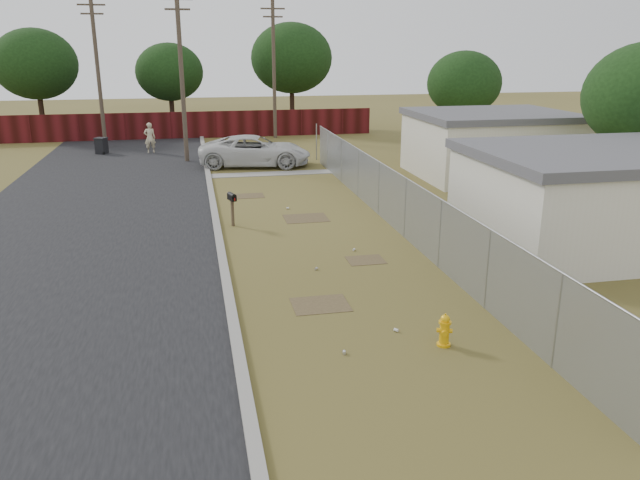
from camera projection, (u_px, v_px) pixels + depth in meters
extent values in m
plane|color=brown|center=(313.00, 243.00, 20.27)|extent=(120.00, 120.00, 0.00)
cube|color=black|center=(103.00, 197.00, 26.30)|extent=(9.00, 60.00, 0.02)
cube|color=gray|center=(211.00, 191.00, 27.15)|extent=(0.25, 60.00, 0.12)
cube|color=gray|center=(269.00, 174.00, 31.01)|extent=(6.20, 1.00, 0.03)
cylinder|color=gray|center=(557.00, 322.00, 12.15)|extent=(0.06, 0.06, 2.00)
cylinder|color=gray|center=(488.00, 270.00, 14.96)|extent=(0.06, 0.06, 2.00)
cylinder|color=gray|center=(440.00, 234.00, 17.76)|extent=(0.06, 0.06, 2.00)
cylinder|color=gray|center=(405.00, 208.00, 20.57)|extent=(0.06, 0.06, 2.00)
cylinder|color=gray|center=(379.00, 189.00, 23.37)|extent=(0.06, 0.06, 2.00)
cylinder|color=gray|center=(358.00, 173.00, 26.17)|extent=(0.06, 0.06, 2.00)
cylinder|color=gray|center=(342.00, 161.00, 28.98)|extent=(0.06, 0.06, 2.00)
cylinder|color=gray|center=(328.00, 150.00, 31.78)|extent=(0.06, 0.06, 2.00)
cylinder|color=gray|center=(316.00, 142.00, 34.58)|extent=(0.06, 0.06, 2.00)
cylinder|color=gray|center=(397.00, 173.00, 21.20)|extent=(0.04, 26.00, 0.04)
cube|color=slate|center=(396.00, 201.00, 21.50)|extent=(0.01, 26.00, 2.00)
cube|color=black|center=(397.00, 221.00, 21.72)|extent=(0.03, 26.00, 0.60)
cube|color=#4F1113|center=(156.00, 126.00, 42.21)|extent=(30.00, 0.12, 1.80)
cylinder|color=#4E4134|center=(182.00, 77.00, 33.10)|extent=(0.24, 0.24, 9.00)
cube|color=#4E4134|center=(177.00, 9.00, 32.09)|extent=(1.30, 0.10, 0.10)
cylinder|color=#4E4134|center=(98.00, 73.00, 37.75)|extent=(0.24, 0.24, 9.00)
cube|color=#4E4134|center=(91.00, 5.00, 36.58)|extent=(1.60, 0.10, 0.10)
cube|color=#4E4134|center=(92.00, 14.00, 36.73)|extent=(1.30, 0.10, 0.10)
cylinder|color=#4E4134|center=(274.00, 71.00, 41.73)|extent=(0.24, 0.24, 9.00)
cube|color=#4E4134|center=(273.00, 9.00, 40.56)|extent=(1.60, 0.10, 0.10)
cube|color=#4E4134|center=(273.00, 17.00, 40.71)|extent=(1.30, 0.10, 0.10)
cube|color=silver|center=(604.00, 202.00, 19.71)|extent=(8.00, 6.00, 2.80)
cube|color=#505055|center=(611.00, 153.00, 19.25)|extent=(8.32, 6.24, 0.30)
cube|color=silver|center=(490.00, 147.00, 30.28)|extent=(7.00, 6.00, 2.80)
cube|color=#505055|center=(492.00, 115.00, 29.81)|extent=(7.28, 6.24, 0.30)
cylinder|color=#2F1F15|center=(42.00, 111.00, 44.19)|extent=(0.36, 0.36, 3.30)
ellipsoid|color=black|center=(35.00, 64.00, 43.22)|extent=(5.70, 5.70, 4.84)
cylinder|color=#2F1F15|center=(172.00, 110.00, 46.92)|extent=(0.36, 0.36, 2.86)
ellipsoid|color=black|center=(169.00, 72.00, 46.08)|extent=(4.94, 4.94, 4.20)
cylinder|color=#2F1F15|center=(292.00, 105.00, 47.61)|extent=(0.36, 0.36, 3.52)
ellipsoid|color=black|center=(291.00, 58.00, 46.58)|extent=(6.08, 6.08, 5.17)
cylinder|color=#2F1F15|center=(461.00, 125.00, 39.19)|extent=(0.36, 0.36, 2.64)
ellipsoid|color=black|center=(464.00, 83.00, 38.42)|extent=(4.56, 4.56, 3.88)
cylinder|color=#2F1F15|center=(637.00, 166.00, 25.33)|extent=(0.36, 0.36, 2.86)
cylinder|color=#E4A70C|center=(444.00, 344.00, 13.35)|extent=(0.38, 0.38, 0.05)
cylinder|color=#E4A70C|center=(444.00, 333.00, 13.27)|extent=(0.27, 0.27, 0.51)
cylinder|color=#E4A70C|center=(445.00, 322.00, 13.20)|extent=(0.35, 0.35, 0.04)
sphere|color=#E4A70C|center=(445.00, 319.00, 13.18)|extent=(0.26, 0.26, 0.20)
cylinder|color=#E4A70C|center=(446.00, 315.00, 13.14)|extent=(0.04, 0.04, 0.05)
cylinder|color=#E4A70C|center=(439.00, 330.00, 13.27)|extent=(0.11, 0.12, 0.10)
cylinder|color=#E4A70C|center=(450.00, 331.00, 13.24)|extent=(0.11, 0.12, 0.10)
cylinder|color=#E4A70C|center=(445.00, 333.00, 13.14)|extent=(0.15, 0.14, 0.12)
cube|color=brown|center=(233.00, 212.00, 22.03)|extent=(0.11, 0.11, 0.99)
cube|color=black|center=(232.00, 198.00, 21.87)|extent=(0.31, 0.51, 0.18)
cylinder|color=black|center=(232.00, 195.00, 21.85)|extent=(0.31, 0.51, 0.18)
cube|color=red|center=(235.00, 199.00, 21.66)|extent=(0.03, 0.04, 0.10)
imported|color=silver|center=(255.00, 151.00, 32.85)|extent=(6.17, 3.61, 1.61)
imported|color=beige|center=(150.00, 138.00, 36.78)|extent=(0.70, 0.51, 1.80)
cube|color=black|center=(101.00, 146.00, 36.63)|extent=(0.74, 0.74, 0.90)
cube|color=black|center=(101.00, 138.00, 36.49)|extent=(0.82, 0.82, 0.07)
cylinder|color=black|center=(104.00, 153.00, 36.42)|extent=(0.12, 0.19, 0.19)
cylinder|color=beige|center=(396.00, 330.00, 13.98)|extent=(0.12, 0.12, 0.07)
cylinder|color=#BBBBC0|center=(316.00, 269.00, 17.82)|extent=(0.12, 0.12, 0.07)
cylinder|color=beige|center=(354.00, 250.00, 19.47)|extent=(0.11, 0.12, 0.07)
cylinder|color=#BBBBC0|center=(344.00, 352.00, 12.97)|extent=(0.09, 0.11, 0.07)
cylinder|color=beige|center=(288.00, 208.00, 24.41)|extent=(0.12, 0.10, 0.07)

